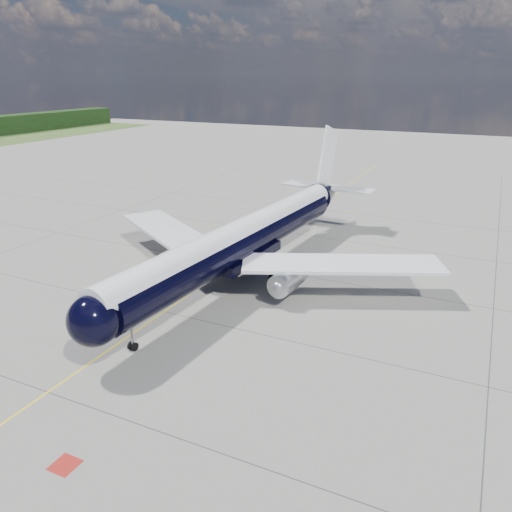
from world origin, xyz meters
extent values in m
plane|color=gray|center=(0.00, 30.00, 0.00)|extent=(320.00, 320.00, 0.00)
cube|color=yellow|center=(0.00, 25.00, 0.00)|extent=(0.16, 160.00, 0.01)
cube|color=maroon|center=(6.80, -10.00, 0.00)|extent=(1.60, 1.60, 0.01)
cylinder|color=black|center=(3.25, 20.75, 4.61)|extent=(7.22, 41.87, 4.17)
sphere|color=black|center=(1.64, -1.13, 4.61)|extent=(4.46, 4.46, 4.17)
cone|color=black|center=(5.15, 46.45, 5.26)|extent=(4.72, 7.96, 4.17)
cylinder|color=white|center=(3.25, 20.75, 5.65)|extent=(6.47, 43.99, 3.25)
cube|color=black|center=(1.62, -1.35, 5.21)|extent=(2.72, 1.51, 0.60)
cube|color=white|center=(-8.11, 23.23, 3.62)|extent=(20.74, 15.87, 0.35)
cube|color=white|center=(14.86, 21.54, 3.62)|extent=(21.48, 13.51, 0.35)
cube|color=black|center=(3.25, 20.75, 3.07)|extent=(5.40, 11.28, 1.10)
cylinder|color=#B0B0B7|center=(-4.02, 19.08, 2.36)|extent=(2.82, 5.21, 2.46)
cylinder|color=#B0B0B7|center=(10.20, 18.03, 2.36)|extent=(2.82, 5.21, 2.46)
sphere|color=gray|center=(-4.19, 16.78, 2.36)|extent=(1.29, 1.29, 1.21)
sphere|color=gray|center=(10.03, 15.74, 2.36)|extent=(1.29, 1.29, 1.21)
cube|color=white|center=(-4.00, 19.30, 3.18)|extent=(0.50, 3.52, 1.21)
cube|color=white|center=(10.22, 18.25, 3.18)|extent=(0.50, 3.52, 1.21)
cube|color=white|center=(5.11, 45.90, 10.86)|extent=(0.86, 6.96, 9.35)
cube|color=white|center=(5.15, 46.45, 6.14)|extent=(14.48, 4.55, 0.24)
cylinder|color=gray|center=(1.92, 2.70, 1.37)|extent=(0.21, 0.21, 2.30)
cylinder|color=black|center=(1.70, 2.71, 0.38)|extent=(0.25, 0.78, 0.77)
cylinder|color=black|center=(2.14, 2.68, 0.38)|extent=(0.25, 0.78, 0.77)
cylinder|color=gray|center=(-0.13, 22.64, 1.48)|extent=(0.31, 0.31, 2.08)
cylinder|color=gray|center=(6.87, 22.13, 1.48)|extent=(0.31, 0.31, 2.08)
cylinder|color=black|center=(-0.17, 22.04, 0.60)|extent=(0.58, 1.24, 1.21)
cylinder|color=black|center=(-0.08, 23.25, 0.60)|extent=(0.58, 1.24, 1.21)
cylinder|color=black|center=(6.83, 21.53, 0.60)|extent=(0.58, 1.24, 1.21)
cylinder|color=black|center=(6.92, 22.73, 0.60)|extent=(0.58, 1.24, 1.21)
camera|label=1|loc=(27.84, -26.89, 22.57)|focal=35.00mm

